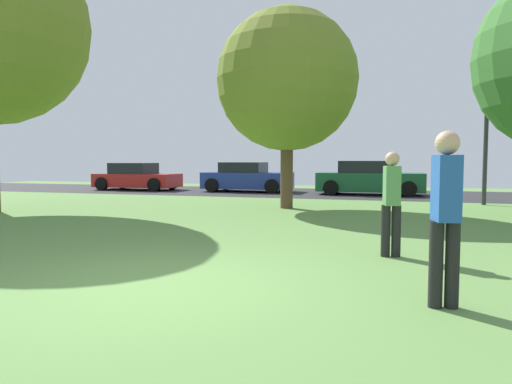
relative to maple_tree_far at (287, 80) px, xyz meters
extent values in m
plane|color=#5B8442|center=(0.57, -9.24, -3.90)|extent=(44.00, 44.00, 0.00)
cube|color=#28282B|center=(0.57, 6.76, -3.90)|extent=(44.00, 6.40, 0.01)
cylinder|color=brown|center=(0.00, 0.00, -2.64)|extent=(0.38, 0.38, 2.52)
sphere|color=olive|center=(0.00, 0.00, 0.01)|extent=(4.30, 4.30, 4.30)
cylinder|color=black|center=(3.70, -9.09, -3.46)|extent=(0.14, 0.14, 0.88)
cylinder|color=black|center=(3.86, -9.06, -3.46)|extent=(0.14, 0.14, 0.88)
cube|color=#23519E|center=(3.78, -9.07, -2.69)|extent=(0.28, 0.36, 0.66)
sphere|color=tan|center=(3.78, -9.07, -2.24)|extent=(0.24, 0.24, 0.24)
cylinder|color=black|center=(3.14, -6.64, -3.50)|extent=(0.14, 0.14, 0.80)
cylinder|color=black|center=(3.30, -6.61, -3.50)|extent=(0.14, 0.14, 0.80)
cube|color=#51894C|center=(3.22, -6.63, -2.80)|extent=(0.28, 0.36, 0.60)
sphere|color=tan|center=(3.22, -6.63, -2.39)|extent=(0.22, 0.22, 0.22)
cube|color=#B21E1E|center=(-9.11, 6.41, -3.42)|extent=(4.09, 1.79, 0.65)
cube|color=black|center=(-9.31, 6.41, -2.83)|extent=(1.96, 1.58, 0.53)
cylinder|color=black|center=(-7.67, 7.31, -3.58)|extent=(0.64, 0.22, 0.64)
cylinder|color=black|center=(-7.67, 5.51, -3.58)|extent=(0.64, 0.22, 0.64)
cylinder|color=black|center=(-10.54, 7.31, -3.58)|extent=(0.64, 0.22, 0.64)
cylinder|color=black|center=(-10.54, 5.51, -3.58)|extent=(0.64, 0.22, 0.64)
cube|color=#233893|center=(-3.49, 6.81, -3.37)|extent=(4.07, 1.83, 0.75)
cube|color=black|center=(-3.69, 6.81, -2.76)|extent=(1.95, 1.61, 0.47)
cylinder|color=black|center=(-2.06, 7.73, -3.58)|extent=(0.64, 0.22, 0.64)
cylinder|color=black|center=(-2.06, 5.89, -3.58)|extent=(0.64, 0.22, 0.64)
cylinder|color=black|center=(-4.91, 7.73, -3.58)|extent=(0.64, 0.22, 0.64)
cylinder|color=black|center=(-4.91, 5.89, -3.58)|extent=(0.64, 0.22, 0.64)
cube|color=#195633|center=(2.13, 6.48, -3.35)|extent=(4.44, 1.75, 0.79)
cube|color=black|center=(1.91, 6.48, -2.71)|extent=(2.13, 1.54, 0.51)
cylinder|color=black|center=(3.68, 7.36, -3.58)|extent=(0.64, 0.22, 0.64)
cylinder|color=black|center=(3.68, 5.61, -3.58)|extent=(0.64, 0.22, 0.64)
cylinder|color=black|center=(0.58, 7.36, -3.58)|extent=(0.64, 0.22, 0.64)
cylinder|color=black|center=(0.58, 5.61, -3.58)|extent=(0.64, 0.22, 0.64)
cylinder|color=#2D2D33|center=(6.01, 2.96, -1.65)|extent=(0.14, 0.14, 4.50)
camera|label=1|loc=(3.34, -14.09, -2.40)|focal=32.99mm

